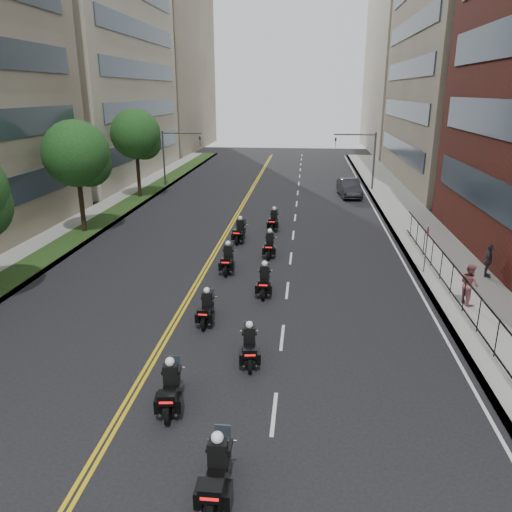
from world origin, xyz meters
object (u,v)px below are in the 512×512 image
Objects in this scene: motorcycle_1 at (217,474)px; motorcycle_7 at (270,246)px; parked_sedan at (349,188)px; motorcycle_9 at (274,221)px; pedestrian_c at (488,261)px; motorcycle_3 at (250,347)px; motorcycle_8 at (240,232)px; motorcycle_2 at (171,389)px; pedestrian_b at (469,284)px; motorcycle_4 at (207,309)px; motorcycle_6 at (228,260)px; motorcycle_5 at (264,282)px.

motorcycle_1 reaches higher than motorcycle_7.
parked_sedan is at bearing 71.18° from motorcycle_7.
motorcycle_9 is 0.46× the size of parked_sedan.
pedestrian_c is at bearing -13.74° from motorcycle_7.
motorcycle_3 is 15.27m from motorcycle_8.
motorcycle_1 is 3.96m from motorcycle_2.
motorcycle_7 is 11.89m from pedestrian_c.
motorcycle_8 is 0.47× the size of parked_sedan.
motorcycle_7 is 1.19× the size of pedestrian_b.
motorcycle_8 is 1.22× the size of pedestrian_b.
pedestrian_b reaches higher than parked_sedan.
motorcycle_7 reaches higher than motorcycle_4.
pedestrian_b reaches higher than pedestrian_c.
motorcycle_5 is at bearing -53.79° from motorcycle_6.
motorcycle_6 is at bearing 90.37° from motorcycle_4.
motorcycle_4 is at bearing 102.55° from motorcycle_1.
motorcycle_9 is 14.54m from pedestrian_c.
motorcycle_9 is (1.90, 8.83, -0.02)m from motorcycle_6.
motorcycle_3 is 6.45m from motorcycle_5.
motorcycle_2 reaches higher than motorcycle_7.
pedestrian_c reaches higher than motorcycle_3.
motorcycle_2 is 6.05m from motorcycle_4.
pedestrian_c is (2.05, 3.69, -0.07)m from pedestrian_b.
motorcycle_6 is 22.88m from parked_sedan.
motorcycle_4 is 1.22× the size of pedestrian_c.
parked_sedan is 25.06m from pedestrian_b.
motorcycle_3 is 12.36m from motorcycle_7.
motorcycle_5 is (-0.01, 6.45, 0.03)m from motorcycle_3.
motorcycle_1 reaches higher than motorcycle_8.
motorcycle_9 is at bearing 83.43° from motorcycle_3.
motorcycle_6 is 1.03× the size of motorcycle_9.
motorcycle_2 is at bearing -83.15° from motorcycle_8.
motorcycle_6 is at bearing -116.32° from parked_sedan.
motorcycle_1 is at bearing -85.27° from motorcycle_9.
motorcycle_9 is at bearing -121.89° from parked_sedan.
parked_sedan reaches higher than motorcycle_4.
motorcycle_4 is at bearing 83.50° from motorcycle_2.
motorcycle_4 is 0.94× the size of motorcycle_5.
motorcycle_1 is 1.06× the size of motorcycle_5.
motorcycle_8 is at bearing -118.39° from motorcycle_9.
motorcycle_2 is 14.52m from pedestrian_b.
motorcycle_7 is (-0.19, 12.35, 0.03)m from motorcycle_3.
motorcycle_1 is 24.60m from motorcycle_9.
pedestrian_c reaches higher than motorcycle_1.
pedestrian_b is (11.67, -9.13, 0.42)m from motorcycle_8.
pedestrian_c reaches higher than motorcycle_8.
motorcycle_4 is (-2.17, 3.07, -0.01)m from motorcycle_3.
pedestrian_b reaches higher than motorcycle_8.
parked_sedan is at bearing 32.36° from pedestrian_c.
motorcycle_2 reaches higher than motorcycle_3.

